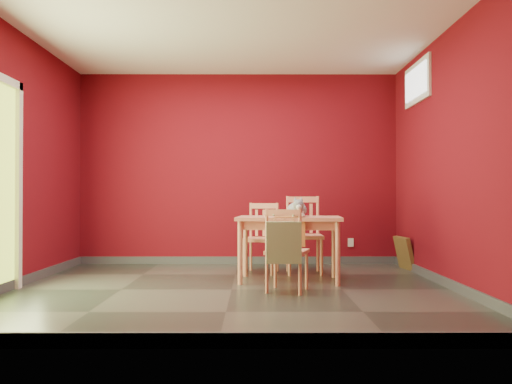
{
  "coord_description": "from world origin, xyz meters",
  "views": [
    {
      "loc": [
        0.24,
        -5.09,
        0.94
      ],
      "look_at": [
        0.25,
        0.45,
        1.0
      ],
      "focal_mm": 35.0,
      "sensor_mm": 36.0,
      "label": 1
    }
  ],
  "objects_px": {
    "chair_far_left": "(262,237)",
    "chair_far_right": "(304,234)",
    "dining_table": "(289,225)",
    "tote_bag": "(284,242)",
    "cat": "(297,207)",
    "picture_frame": "(404,253)",
    "chair_near": "(286,249)"
  },
  "relations": [
    {
      "from": "chair_far_left",
      "to": "chair_far_right",
      "type": "distance_m",
      "value": 0.53
    },
    {
      "from": "dining_table",
      "to": "tote_bag",
      "type": "xyz_separation_m",
      "value": [
        -0.11,
        -0.85,
        -0.12
      ]
    },
    {
      "from": "chair_far_left",
      "to": "cat",
      "type": "height_order",
      "value": "cat"
    },
    {
      "from": "dining_table",
      "to": "cat",
      "type": "height_order",
      "value": "cat"
    },
    {
      "from": "chair_far_left",
      "to": "picture_frame",
      "type": "distance_m",
      "value": 1.9
    },
    {
      "from": "chair_far_right",
      "to": "tote_bag",
      "type": "height_order",
      "value": "chair_far_right"
    },
    {
      "from": "dining_table",
      "to": "chair_near",
      "type": "height_order",
      "value": "chair_near"
    },
    {
      "from": "dining_table",
      "to": "picture_frame",
      "type": "xyz_separation_m",
      "value": [
        1.57,
        0.9,
        -0.42
      ]
    },
    {
      "from": "dining_table",
      "to": "chair_far_left",
      "type": "bearing_deg",
      "value": 114.75
    },
    {
      "from": "dining_table",
      "to": "chair_near",
      "type": "distance_m",
      "value": 0.69
    },
    {
      "from": "cat",
      "to": "picture_frame",
      "type": "bearing_deg",
      "value": 55.01
    },
    {
      "from": "chair_near",
      "to": "picture_frame",
      "type": "xyz_separation_m",
      "value": [
        1.64,
        1.55,
        -0.21
      ]
    },
    {
      "from": "cat",
      "to": "picture_frame",
      "type": "height_order",
      "value": "cat"
    },
    {
      "from": "chair_far_left",
      "to": "picture_frame",
      "type": "height_order",
      "value": "chair_far_left"
    },
    {
      "from": "dining_table",
      "to": "tote_bag",
      "type": "relative_size",
      "value": 2.61
    },
    {
      "from": "chair_near",
      "to": "picture_frame",
      "type": "bearing_deg",
      "value": 43.34
    },
    {
      "from": "chair_far_right",
      "to": "chair_near",
      "type": "xyz_separation_m",
      "value": [
        -0.3,
        -1.24,
        -0.07
      ]
    },
    {
      "from": "cat",
      "to": "chair_far_left",
      "type": "bearing_deg",
      "value": 141.1
    },
    {
      "from": "chair_far_left",
      "to": "cat",
      "type": "xyz_separation_m",
      "value": [
        0.38,
        -0.7,
        0.39
      ]
    },
    {
      "from": "chair_far_right",
      "to": "cat",
      "type": "height_order",
      "value": "chair_far_right"
    },
    {
      "from": "dining_table",
      "to": "cat",
      "type": "bearing_deg",
      "value": -31.44
    },
    {
      "from": "chair_far_right",
      "to": "cat",
      "type": "distance_m",
      "value": 0.75
    },
    {
      "from": "chair_far_left",
      "to": "cat",
      "type": "relative_size",
      "value": 1.92
    },
    {
      "from": "picture_frame",
      "to": "cat",
      "type": "bearing_deg",
      "value": -147.39
    },
    {
      "from": "chair_far_right",
      "to": "tote_bag",
      "type": "relative_size",
      "value": 2.06
    },
    {
      "from": "chair_far_right",
      "to": "chair_near",
      "type": "height_order",
      "value": "chair_far_right"
    },
    {
      "from": "chair_far_left",
      "to": "tote_bag",
      "type": "bearing_deg",
      "value": -82.79
    },
    {
      "from": "picture_frame",
      "to": "tote_bag",
      "type": "bearing_deg",
      "value": -133.81
    },
    {
      "from": "chair_far_left",
      "to": "picture_frame",
      "type": "xyz_separation_m",
      "value": [
        1.87,
        0.25,
        -0.23
      ]
    },
    {
      "from": "chair_far_left",
      "to": "chair_near",
      "type": "distance_m",
      "value": 1.32
    },
    {
      "from": "dining_table",
      "to": "cat",
      "type": "distance_m",
      "value": 0.23
    },
    {
      "from": "chair_near",
      "to": "cat",
      "type": "bearing_deg",
      "value": 75.33
    }
  ]
}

